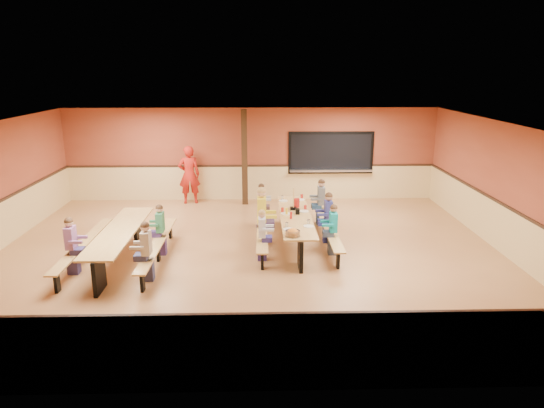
{
  "coord_description": "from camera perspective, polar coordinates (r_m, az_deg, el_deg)",
  "views": [
    {
      "loc": [
        0.27,
        -10.62,
        4.22
      ],
      "look_at": [
        0.55,
        0.26,
        1.15
      ],
      "focal_mm": 32.0,
      "sensor_mm": 36.0,
      "label": 1
    }
  ],
  "objects": [
    {
      "name": "table_paddle",
      "position": [
        12.3,
        2.53,
        -0.04
      ],
      "size": [
        0.16,
        0.16,
        0.56
      ],
      "color": "black",
      "rests_on": "cafeteria_table_main"
    },
    {
      "name": "room_envelope",
      "position": [
        11.2,
        -2.81,
        -2.65
      ],
      "size": [
        12.04,
        10.04,
        3.02
      ],
      "color": "brown",
      "rests_on": "ground"
    },
    {
      "name": "ground",
      "position": [
        11.43,
        -2.76,
        -5.94
      ],
      "size": [
        12.0,
        12.0,
        0.0
      ],
      "primitive_type": "plane",
      "color": "#966239",
      "rests_on": "ground"
    },
    {
      "name": "condiment_mustard",
      "position": [
        11.88,
        1.73,
        -0.87
      ],
      "size": [
        0.06,
        0.06,
        0.17
      ],
      "primitive_type": "cylinder",
      "color": "yellow",
      "rests_on": "cafeteria_table_main"
    },
    {
      "name": "seated_child_purple_sec",
      "position": [
        11.02,
        -22.51,
        -4.62
      ],
      "size": [
        0.38,
        0.31,
        1.22
      ],
      "primitive_type": null,
      "color": "#8B568B",
      "rests_on": "ground"
    },
    {
      "name": "seated_child_tan_sec",
      "position": [
        10.2,
        -14.52,
        -5.46
      ],
      "size": [
        0.38,
        0.31,
        1.24
      ],
      "primitive_type": null,
      "color": "#B2A38C",
      "rests_on": "ground"
    },
    {
      "name": "condiment_ketchup",
      "position": [
        11.57,
        2.26,
        -1.33
      ],
      "size": [
        0.06,
        0.06,
        0.17
      ],
      "primitive_type": "cylinder",
      "color": "#B2140F",
      "rests_on": "cafeteria_table_main"
    },
    {
      "name": "seated_child_grey_left",
      "position": [
        13.35,
        -1.25,
        -0.08
      ],
      "size": [
        0.34,
        0.28,
        1.16
      ],
      "primitive_type": null,
      "color": "#B1B1B1",
      "rests_on": "ground"
    },
    {
      "name": "seated_child_white_left",
      "position": [
        10.92,
        -1.18,
        -3.72
      ],
      "size": [
        0.35,
        0.28,
        1.16
      ],
      "primitive_type": null,
      "color": "silver",
      "rests_on": "ground"
    },
    {
      "name": "kitchen_pass_through",
      "position": [
        15.99,
        6.94,
        5.79
      ],
      "size": [
        2.78,
        0.28,
        1.38
      ],
      "color": "black",
      "rests_on": "ground"
    },
    {
      "name": "place_settings",
      "position": [
        11.87,
        2.77,
        -1.05
      ],
      "size": [
        0.65,
        3.3,
        0.11
      ],
      "primitive_type": null,
      "color": "beige",
      "rests_on": "cafeteria_table_main"
    },
    {
      "name": "seated_adult_yellow",
      "position": [
        11.87,
        -1.21,
        -1.47
      ],
      "size": [
        0.47,
        0.38,
        1.42
      ],
      "primitive_type": null,
      "color": "yellow",
      "rests_on": "ground"
    },
    {
      "name": "cafeteria_table_second",
      "position": [
        11.38,
        -17.42,
        -3.96
      ],
      "size": [
        1.91,
        3.7,
        0.74
      ],
      "color": "tan",
      "rests_on": "ground"
    },
    {
      "name": "standing_woman",
      "position": [
        15.69,
        -9.72,
        3.41
      ],
      "size": [
        0.74,
        0.55,
        1.87
      ],
      "primitive_type": "imported",
      "rotation": [
        0.0,
        0.0,
        3.3
      ],
      "color": "#AF1C14",
      "rests_on": "ground"
    },
    {
      "name": "seated_child_navy_right",
      "position": [
        12.11,
        6.62,
        -1.62
      ],
      "size": [
        0.39,
        0.32,
        1.26
      ],
      "primitive_type": null,
      "color": "navy",
      "rests_on": "ground"
    },
    {
      "name": "seated_child_teal_right",
      "position": [
        11.33,
        7.19,
        -3.04
      ],
      "size": [
        0.36,
        0.29,
        1.19
      ],
      "primitive_type": null,
      "color": "#0F878C",
      "rests_on": "ground"
    },
    {
      "name": "chip_bowl",
      "position": [
        10.39,
        2.45,
        -3.4
      ],
      "size": [
        0.32,
        0.32,
        0.15
      ],
      "primitive_type": null,
      "color": "orange",
      "rests_on": "cafeteria_table_main"
    },
    {
      "name": "seated_child_char_right",
      "position": [
        13.48,
        5.78,
        0.21
      ],
      "size": [
        0.39,
        0.32,
        1.26
      ],
      "primitive_type": null,
      "color": "#555C61",
      "rests_on": "ground"
    },
    {
      "name": "napkin_dispenser",
      "position": [
        11.96,
        3.02,
        -0.87
      ],
      "size": [
        0.1,
        0.14,
        0.13
      ],
      "primitive_type": "cube",
      "color": "black",
      "rests_on": "cafeteria_table_main"
    },
    {
      "name": "punch_pitcher",
      "position": [
        12.54,
        2.92,
        0.13
      ],
      "size": [
        0.16,
        0.16,
        0.22
      ],
      "primitive_type": "cylinder",
      "color": "#B11E17",
      "rests_on": "cafeteria_table_main"
    },
    {
      "name": "seated_child_green_sec",
      "position": [
        11.53,
        -12.97,
        -3.01
      ],
      "size": [
        0.36,
        0.29,
        1.19
      ],
      "primitive_type": null,
      "color": "#30734D",
      "rests_on": "ground"
    },
    {
      "name": "cafeteria_table_main",
      "position": [
        11.95,
        2.75,
        -2.29
      ],
      "size": [
        1.91,
        3.7,
        0.74
      ],
      "color": "tan",
      "rests_on": "ground"
    },
    {
      "name": "structural_post",
      "position": [
        15.27,
        -3.25,
        5.45
      ],
      "size": [
        0.18,
        0.18,
        3.0
      ],
      "primitive_type": "cube",
      "color": "black",
      "rests_on": "ground"
    }
  ]
}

